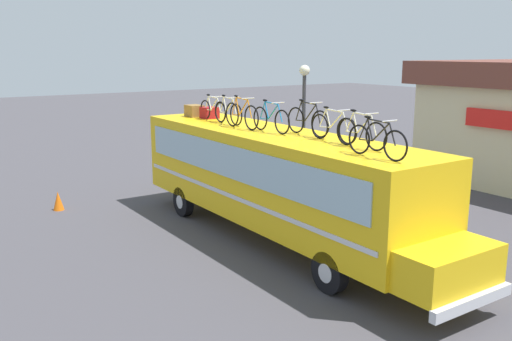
# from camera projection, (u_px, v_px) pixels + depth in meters

# --- Properties ---
(ground_plane) EXTENTS (120.00, 120.00, 0.00)m
(ground_plane) POSITION_uv_depth(u_px,v_px,m) (271.00, 238.00, 16.70)
(ground_plane) COLOR #423F44
(bus) EXTENTS (12.64, 2.63, 3.21)m
(bus) POSITION_uv_depth(u_px,v_px,m) (276.00, 177.00, 16.14)
(bus) COLOR yellow
(bus) RESTS_ON ground
(luggage_bag_1) EXTENTS (0.63, 0.49, 0.41)m
(luggage_bag_1) POSITION_uv_depth(u_px,v_px,m) (194.00, 111.00, 19.70)
(luggage_bag_1) COLOR olive
(luggage_bag_1) RESTS_ON bus
(luggage_bag_2) EXTENTS (0.52, 0.51, 0.39)m
(luggage_bag_2) POSITION_uv_depth(u_px,v_px,m) (209.00, 113.00, 19.19)
(luggage_bag_2) COLOR maroon
(luggage_bag_2) RESTS_ON bus
(rooftop_bicycle_1) EXTENTS (1.67, 0.44, 0.87)m
(rooftop_bicycle_1) POSITION_uv_depth(u_px,v_px,m) (213.00, 110.00, 18.52)
(rooftop_bicycle_1) COLOR black
(rooftop_bicycle_1) RESTS_ON bus
(rooftop_bicycle_2) EXTENTS (1.65, 0.44, 0.92)m
(rooftop_bicycle_2) POSITION_uv_depth(u_px,v_px,m) (228.00, 112.00, 17.66)
(rooftop_bicycle_2) COLOR black
(rooftop_bicycle_2) RESTS_ON bus
(rooftop_bicycle_3) EXTENTS (1.81, 0.44, 0.98)m
(rooftop_bicycle_3) POSITION_uv_depth(u_px,v_px,m) (241.00, 115.00, 16.67)
(rooftop_bicycle_3) COLOR black
(rooftop_bicycle_3) RESTS_ON bus
(rooftop_bicycle_4) EXTENTS (1.76, 0.44, 0.92)m
(rooftop_bicycle_4) POSITION_uv_depth(u_px,v_px,m) (271.00, 119.00, 15.87)
(rooftop_bicycle_4) COLOR black
(rooftop_bicycle_4) RESTS_ON bus
(rooftop_bicycle_5) EXTENTS (1.79, 0.44, 0.98)m
(rooftop_bicycle_5) POSITION_uv_depth(u_px,v_px,m) (308.00, 121.00, 15.29)
(rooftop_bicycle_5) COLOR black
(rooftop_bicycle_5) RESTS_ON bus
(rooftop_bicycle_6) EXTENTS (1.73, 0.44, 0.89)m
(rooftop_bicycle_6) POSITION_uv_depth(u_px,v_px,m) (333.00, 127.00, 14.24)
(rooftop_bicycle_6) COLOR black
(rooftop_bicycle_6) RESTS_ON bus
(rooftop_bicycle_7) EXTENTS (1.69, 0.44, 0.91)m
(rooftop_bicycle_7) POSITION_uv_depth(u_px,v_px,m) (361.00, 132.00, 13.27)
(rooftop_bicycle_7) COLOR black
(rooftop_bicycle_7) RESTS_ON bus
(rooftop_bicycle_8) EXTENTS (1.74, 0.44, 0.89)m
(rooftop_bicycle_8) POSITION_uv_depth(u_px,v_px,m) (376.00, 141.00, 12.07)
(rooftop_bicycle_8) COLOR black
(rooftop_bicycle_8) RESTS_ON bus
(traffic_cone) EXTENTS (0.37, 0.37, 0.66)m
(traffic_cone) POSITION_uv_depth(u_px,v_px,m) (58.00, 201.00, 19.55)
(traffic_cone) COLOR orange
(traffic_cone) RESTS_ON ground
(street_lamp) EXTENTS (0.40, 0.40, 4.98)m
(street_lamp) POSITION_uv_depth(u_px,v_px,m) (304.00, 109.00, 21.23)
(street_lamp) COLOR #38383D
(street_lamp) RESTS_ON ground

